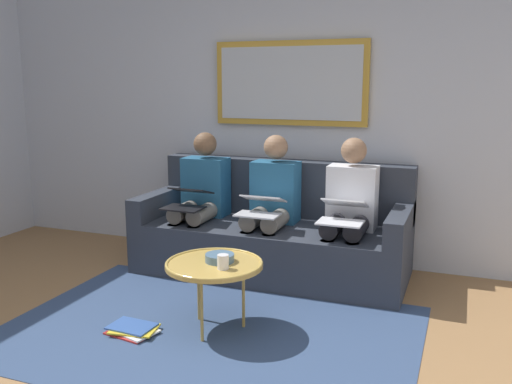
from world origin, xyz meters
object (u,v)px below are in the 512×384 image
object	(u,v)px
coffee_table	(214,265)
magazine_stack	(133,329)
bowl	(220,258)
person_right	(201,195)
laptop_white	(343,211)
laptop_silver	(261,206)
couch	(274,234)
framed_mirror	(290,83)
laptop_black	(188,198)
cup	(223,262)
person_middle	(271,201)
person_left	(349,207)

from	to	relation	value
coffee_table	magazine_stack	xyz separation A→B (m)	(0.46, 0.24, -0.41)
bowl	person_right	distance (m)	1.31
laptop_white	laptop_silver	size ratio (longest dim) A/B	1.14
bowl	couch	bearing A→B (deg)	-87.68
framed_mirror	laptop_black	size ratio (longest dim) A/B	3.62
cup	framed_mirror	bearing A→B (deg)	-85.76
framed_mirror	laptop_white	xyz separation A→B (m)	(-0.64, 0.69, -0.92)
couch	bowl	xyz separation A→B (m)	(-0.05, 1.18, 0.16)
laptop_white	person_right	xyz separation A→B (m)	(1.28, -0.23, -0.02)
person_middle	laptop_silver	size ratio (longest dim) A/B	3.44
person_right	magazine_stack	xyz separation A→B (m)	(-0.20, 1.39, -0.58)
bowl	laptop_white	xyz separation A→B (m)	(-0.59, -0.88, 0.16)
coffee_table	cup	world-z (taller)	cup
laptop_black	cup	bearing A→B (deg)	127.58
coffee_table	person_right	distance (m)	1.34
coffee_table	laptop_silver	bearing A→B (deg)	-88.35
person_left	laptop_black	size ratio (longest dim) A/B	3.05
person_left	person_middle	world-z (taller)	same
coffee_table	cup	size ratio (longest dim) A/B	6.85
person_middle	laptop_black	size ratio (longest dim) A/B	3.05
couch	laptop_silver	xyz separation A→B (m)	(0.00, 0.31, 0.31)
couch	magazine_stack	xyz separation A→B (m)	(0.44, 1.46, -0.29)
person_middle	person_left	bearing A→B (deg)	180.00
laptop_silver	person_right	bearing A→B (deg)	-20.94
coffee_table	laptop_silver	xyz separation A→B (m)	(0.03, -0.90, 0.19)
framed_mirror	person_left	distance (m)	1.23
couch	framed_mirror	distance (m)	1.30
person_left	laptop_black	world-z (taller)	person_left
coffee_table	bowl	world-z (taller)	bowl
couch	bowl	bearing A→B (deg)	92.32
bowl	laptop_silver	size ratio (longest dim) A/B	0.56
person_middle	framed_mirror	bearing A→B (deg)	-90.00
person_middle	person_right	world-z (taller)	same
couch	laptop_white	world-z (taller)	couch
bowl	magazine_stack	size ratio (longest dim) A/B	0.55
coffee_table	person_middle	bearing A→B (deg)	-88.70
magazine_stack	person_middle	bearing A→B (deg)	-107.42
couch	coffee_table	distance (m)	1.22
laptop_white	magazine_stack	distance (m)	1.69
laptop_silver	person_right	size ratio (longest dim) A/B	0.29
framed_mirror	person_middle	world-z (taller)	framed_mirror
laptop_black	framed_mirror	bearing A→B (deg)	-132.67
person_left	laptop_black	bearing A→B (deg)	10.51
couch	cup	distance (m)	1.32
couch	magazine_stack	bearing A→B (deg)	73.36
laptop_white	person_middle	bearing A→B (deg)	-19.97
magazine_stack	laptop_white	bearing A→B (deg)	-132.93
laptop_white	person_middle	distance (m)	0.68
person_left	person_middle	size ratio (longest dim) A/B	1.00
laptop_silver	magazine_stack	distance (m)	1.36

